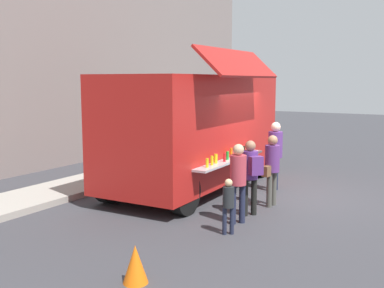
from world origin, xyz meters
name	(u,v)px	position (x,y,z in m)	size (l,w,h in m)	color
ground_plane	(284,196)	(0.00, 0.00, 0.00)	(60.00, 60.00, 0.00)	#38383D
curb_strip	(0,207)	(-4.39, 4.94, 0.07)	(28.00, 1.60, 0.15)	#9E998E
food_truck_main	(195,127)	(-0.38, 2.32, 1.61)	(5.95, 3.13, 3.55)	#B51C19
traffic_cone_orange	(135,264)	(-5.78, 0.12, 0.28)	(0.36, 0.36, 0.55)	orange
trash_bin	(198,146)	(3.80, 4.64, 0.44)	(0.60, 0.60, 0.88)	#306338
customer_front_ordering	(272,165)	(-1.02, -0.05, 0.96)	(0.53, 0.33, 1.61)	#4B4A42
customer_mid_with_backpack	(251,170)	(-1.95, 0.05, 0.97)	(0.47, 0.51, 1.59)	black
customer_rear_waiting	(238,176)	(-2.56, 0.06, 0.95)	(0.33, 0.33, 1.60)	#1F233A
customer_extra_browsing	(275,150)	(0.42, 0.42, 1.06)	(0.37, 0.36, 1.78)	#1D2338
child_near_queue	(228,201)	(-3.25, -0.08, 0.63)	(0.21, 0.21, 1.05)	#1E2236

